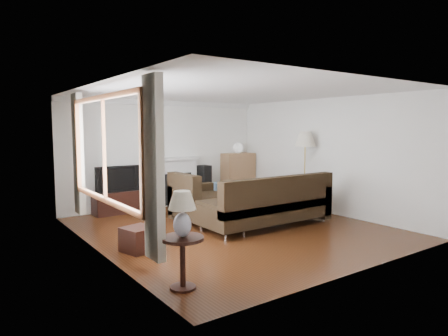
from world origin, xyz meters
TOP-DOWN VIEW (x-y plane):
  - room at (0.00, 0.00)m, footprint 5.10×5.60m
  - window at (-2.45, -0.20)m, footprint 0.12×2.74m
  - curtain_near at (-2.40, -1.72)m, footprint 0.10×0.35m
  - curtain_far at (-2.40, 1.32)m, footprint 0.10×0.35m
  - fireplace at (0.15, 2.64)m, footprint 1.40×0.26m
  - tv_stand at (-1.31, 2.50)m, footprint 0.98×0.44m
  - television at (-1.31, 2.50)m, footprint 0.97×0.13m
  - speaker_left at (-0.97, 2.55)m, footprint 0.24×0.29m
  - speaker_right at (0.98, 2.55)m, footprint 0.29×0.34m
  - bookshelf at (2.02, 2.51)m, footprint 0.87×0.41m
  - globe_lamp at (2.02, 2.51)m, footprint 0.28×0.28m
  - sectional_sofa at (0.60, -0.21)m, footprint 2.84×2.07m
  - coffee_table at (0.55, 1.21)m, footprint 1.25×1.00m
  - footstool at (-1.99, -0.29)m, footprint 0.53×0.53m
  - floor_lamp at (2.22, 0.33)m, footprint 0.50×0.50m
  - side_table at (-2.15, -1.92)m, footprint 0.49×0.49m
  - table_lamp at (-2.15, -1.92)m, footprint 0.32×0.32m

SIDE VIEW (x-z plane):
  - footstool at x=-1.99m, z-range 0.00..0.37m
  - coffee_table at x=0.55m, z-range 0.00..0.43m
  - tv_stand at x=-1.31m, z-range 0.00..0.49m
  - side_table at x=-2.15m, z-range 0.00..0.61m
  - speaker_left at x=-0.97m, z-range 0.00..0.86m
  - sectional_sofa at x=0.60m, z-range 0.00..0.92m
  - speaker_right at x=0.98m, z-range 0.00..0.93m
  - fireplace at x=0.15m, z-range 0.00..1.15m
  - bookshelf at x=2.02m, z-range 0.00..1.19m
  - television at x=-1.31m, z-range 0.49..1.05m
  - table_lamp at x=-2.15m, z-range 0.61..1.14m
  - floor_lamp at x=2.22m, z-range 0.00..1.78m
  - room at x=0.00m, z-range -0.02..2.52m
  - globe_lamp at x=2.02m, z-range 1.19..1.47m
  - curtain_near at x=-2.40m, z-range 0.35..2.45m
  - curtain_far at x=-2.40m, z-range 0.35..2.45m
  - window at x=-2.45m, z-range 0.78..2.32m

